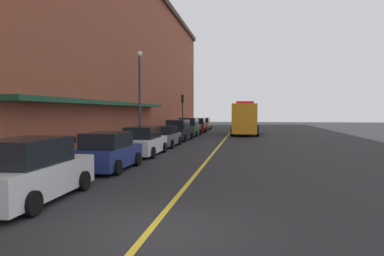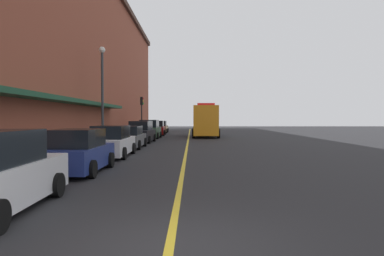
{
  "view_description": "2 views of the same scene",
  "coord_description": "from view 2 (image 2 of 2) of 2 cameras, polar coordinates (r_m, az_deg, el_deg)",
  "views": [
    {
      "loc": [
        2.08,
        -7.43,
        2.58
      ],
      "look_at": [
        -1.94,
        18.65,
        1.36
      ],
      "focal_mm": 33.83,
      "sensor_mm": 36.0,
      "label": 1
    },
    {
      "loc": [
        0.36,
        -5.47,
        2.08
      ],
      "look_at": [
        0.46,
        19.95,
        1.35
      ],
      "focal_mm": 32.31,
      "sensor_mm": 36.0,
      "label": 2
    }
  ],
  "objects": [
    {
      "name": "utility_truck",
      "position": [
        38.47,
        2.03,
        1.12
      ],
      "size": [
        3.03,
        8.89,
        3.6
      ],
      "rotation": [
        0.0,
        0.0,
        -1.59
      ],
      "color": "orange",
      "rests_on": "ground"
    },
    {
      "name": "parked_car_2",
      "position": [
        19.04,
        -13.28,
        -2.28
      ],
      "size": [
        2.02,
        4.7,
        1.68
      ],
      "rotation": [
        0.0,
        0.0,
        1.58
      ],
      "color": "silver",
      "rests_on": "ground"
    },
    {
      "name": "parked_car_5",
      "position": [
        35.7,
        -7.22,
        -0.29
      ],
      "size": [
        2.18,
        4.71,
        1.9
      ],
      "rotation": [
        0.0,
        0.0,
        1.56
      ],
      "color": "#2D5133",
      "rests_on": "ground"
    },
    {
      "name": "parked_car_1",
      "position": [
        13.87,
        -18.49,
        -3.82
      ],
      "size": [
        2.03,
        4.2,
        1.67
      ],
      "rotation": [
        0.0,
        0.0,
        1.56
      ],
      "color": "navy",
      "rests_on": "ground"
    },
    {
      "name": "brick_building_left",
      "position": [
        33.05,
        -25.52,
        11.34
      ],
      "size": [
        13.34,
        64.0,
        15.45
      ],
      "color": "brown",
      "rests_on": "ground"
    },
    {
      "name": "ground_plane",
      "position": [
        30.55,
        -0.9,
        -2.25
      ],
      "size": [
        112.0,
        112.0,
        0.0
      ],
      "primitive_type": "plane",
      "color": "#232326"
    },
    {
      "name": "sidewalk_left",
      "position": [
        31.24,
        -12.36,
        -2.06
      ],
      "size": [
        2.4,
        70.0,
        0.15
      ],
      "primitive_type": "cube",
      "color": "gray",
      "rests_on": "ground"
    },
    {
      "name": "parked_car_7",
      "position": [
        48.49,
        -5.39,
        0.13
      ],
      "size": [
        2.02,
        4.89,
        1.68
      ],
      "rotation": [
        0.0,
        0.0,
        1.59
      ],
      "color": "#A5844C",
      "rests_on": "ground"
    },
    {
      "name": "street_lamp_left",
      "position": [
        25.25,
        -14.8,
        6.87
      ],
      "size": [
        0.44,
        0.44,
        6.94
      ],
      "color": "#33383D",
      "rests_on": "sidewalk_left"
    },
    {
      "name": "traffic_light_near",
      "position": [
        39.21,
        -8.52,
        3.21
      ],
      "size": [
        0.38,
        0.36,
        4.3
      ],
      "color": "#232326",
      "rests_on": "sidewalk_left"
    },
    {
      "name": "lane_center_stripe",
      "position": [
        30.55,
        -0.9,
        -2.24
      ],
      "size": [
        0.16,
        70.0,
        0.01
      ],
      "primitive_type": "cube",
      "color": "gold",
      "rests_on": "ground"
    },
    {
      "name": "parked_car_6",
      "position": [
        42.0,
        -6.12,
        -0.06
      ],
      "size": [
        2.25,
        4.96,
        1.76
      ],
      "rotation": [
        0.0,
        0.0,
        1.61
      ],
      "color": "maroon",
      "rests_on": "ground"
    },
    {
      "name": "parking_meter_2",
      "position": [
        44.69,
        -7.56,
        0.33
      ],
      "size": [
        0.14,
        0.18,
        1.33
      ],
      "color": "#4C4C51",
      "rests_on": "sidewalk_left"
    },
    {
      "name": "parked_car_4",
      "position": [
        29.6,
        -8.56,
        -0.74
      ],
      "size": [
        2.1,
        4.84,
        1.83
      ],
      "rotation": [
        0.0,
        0.0,
        1.53
      ],
      "color": "black",
      "rests_on": "ground"
    },
    {
      "name": "parking_meter_1",
      "position": [
        41.5,
        -8.13,
        0.23
      ],
      "size": [
        0.14,
        0.18,
        1.33
      ],
      "color": "#4C4C51",
      "rests_on": "sidewalk_left"
    },
    {
      "name": "parking_meter_0",
      "position": [
        13.94,
        -24.45,
        -2.7
      ],
      "size": [
        0.14,
        0.18,
        1.33
      ],
      "color": "#4C4C51",
      "rests_on": "sidewalk_left"
    },
    {
      "name": "parked_car_3",
      "position": [
        24.24,
        -10.69,
        -1.57
      ],
      "size": [
        2.13,
        4.48,
        1.54
      ],
      "rotation": [
        0.0,
        0.0,
        1.56
      ],
      "color": "#595B60",
      "rests_on": "ground"
    }
  ]
}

